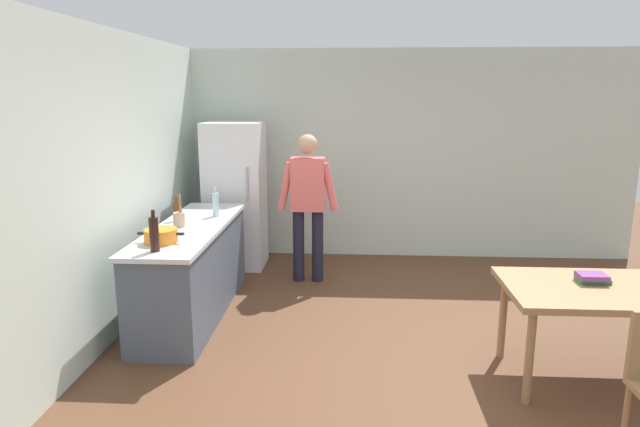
% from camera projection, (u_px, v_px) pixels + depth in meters
% --- Properties ---
extents(ground_plane, '(14.00, 14.00, 0.00)m').
position_uv_depth(ground_plane, '(404.00, 356.00, 4.59)').
color(ground_plane, brown).
extents(wall_back, '(6.40, 0.12, 2.70)m').
position_uv_depth(wall_back, '(387.00, 155.00, 7.22)').
color(wall_back, silver).
rests_on(wall_back, ground_plane).
extents(wall_left, '(0.12, 5.60, 2.70)m').
position_uv_depth(wall_left, '(97.00, 189.00, 4.64)').
color(wall_left, silver).
rests_on(wall_left, ground_plane).
extents(kitchen_counter, '(0.64, 2.20, 0.90)m').
position_uv_depth(kitchen_counter, '(193.00, 270.00, 5.39)').
color(kitchen_counter, '#4C5666').
rests_on(kitchen_counter, ground_plane).
extents(refrigerator, '(0.70, 0.67, 1.80)m').
position_uv_depth(refrigerator, '(235.00, 195.00, 6.84)').
color(refrigerator, white).
rests_on(refrigerator, ground_plane).
extents(person, '(0.70, 0.22, 1.70)m').
position_uv_depth(person, '(308.00, 198.00, 6.23)').
color(person, '#1E1E2D').
rests_on(person, ground_plane).
extents(dining_table, '(1.40, 0.90, 0.75)m').
position_uv_depth(dining_table, '(601.00, 297.00, 4.07)').
color(dining_table, '#9E754C').
rests_on(dining_table, ground_plane).
extents(cooking_pot, '(0.40, 0.28, 0.12)m').
position_uv_depth(cooking_pot, '(161.00, 236.00, 4.67)').
color(cooking_pot, orange).
rests_on(cooking_pot, kitchen_counter).
extents(utensil_jar, '(0.11, 0.11, 0.32)m').
position_uv_depth(utensil_jar, '(179.00, 219.00, 5.22)').
color(utensil_jar, tan).
rests_on(utensil_jar, kitchen_counter).
extents(bottle_water_clear, '(0.07, 0.07, 0.30)m').
position_uv_depth(bottle_water_clear, '(216.00, 204.00, 5.67)').
color(bottle_water_clear, silver).
rests_on(bottle_water_clear, kitchen_counter).
extents(bottle_beer_brown, '(0.06, 0.06, 0.26)m').
position_uv_depth(bottle_beer_brown, '(177.00, 210.00, 5.47)').
color(bottle_beer_brown, '#5B3314').
rests_on(bottle_beer_brown, kitchen_counter).
extents(bottle_wine_dark, '(0.08, 0.08, 0.34)m').
position_uv_depth(bottle_wine_dark, '(154.00, 234.00, 4.40)').
color(bottle_wine_dark, black).
rests_on(bottle_wine_dark, kitchen_counter).
extents(book_stack, '(0.23, 0.17, 0.07)m').
position_uv_depth(book_stack, '(592.00, 278.00, 4.14)').
color(book_stack, '#387A47').
rests_on(book_stack, dining_table).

